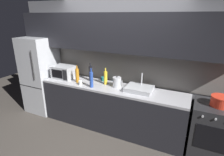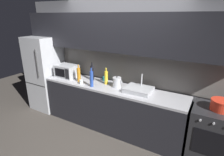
# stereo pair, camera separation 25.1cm
# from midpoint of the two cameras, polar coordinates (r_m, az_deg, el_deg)

# --- Properties ---
(ground_plane) EXTENTS (10.00, 10.00, 0.00)m
(ground_plane) POSITION_cam_midpoint_polar(r_m,az_deg,el_deg) (3.34, -6.47, -22.37)
(ground_plane) COLOR #3D3833
(back_wall) EXTENTS (4.62, 0.44, 2.50)m
(back_wall) POSITION_cam_midpoint_polar(r_m,az_deg,el_deg) (3.59, 4.08, 8.55)
(back_wall) COLOR slate
(back_wall) RESTS_ON ground
(counter_run) EXTENTS (2.88, 0.60, 0.90)m
(counter_run) POSITION_cam_midpoint_polar(r_m,az_deg,el_deg) (3.70, 1.62, -9.16)
(counter_run) COLOR black
(counter_run) RESTS_ON ground
(refrigerator) EXTENTS (0.68, 0.69, 1.74)m
(refrigerator) POSITION_cam_midpoint_polar(r_m,az_deg,el_deg) (4.62, -18.60, 1.35)
(refrigerator) COLOR #ADAFB5
(refrigerator) RESTS_ON ground
(oven_range) EXTENTS (0.60, 0.62, 0.90)m
(oven_range) POSITION_cam_midpoint_polar(r_m,az_deg,el_deg) (3.37, 30.34, -15.17)
(oven_range) COLOR #232326
(oven_range) RESTS_ON ground
(microwave) EXTENTS (0.46, 0.35, 0.27)m
(microwave) POSITION_cam_midpoint_polar(r_m,az_deg,el_deg) (4.12, -12.29, 2.17)
(microwave) COLOR #A8AAAF
(microwave) RESTS_ON counter_run
(sink_basin) EXTENTS (0.48, 0.38, 0.30)m
(sink_basin) POSITION_cam_midpoint_polar(r_m,az_deg,el_deg) (3.32, 10.46, -3.61)
(sink_basin) COLOR #ADAFB5
(sink_basin) RESTS_ON counter_run
(kettle) EXTENTS (0.20, 0.16, 0.22)m
(kettle) POSITION_cam_midpoint_polar(r_m,az_deg,el_deg) (3.46, 3.63, -1.34)
(kettle) COLOR #B7BABF
(kettle) RESTS_ON counter_run
(wine_bottle_blue) EXTENTS (0.07, 0.07, 0.37)m
(wine_bottle_blue) POSITION_cam_midpoint_polar(r_m,az_deg,el_deg) (3.47, -4.38, -0.28)
(wine_bottle_blue) COLOR #234299
(wine_bottle_blue) RESTS_ON counter_run
(wine_bottle_amber) EXTENTS (0.07, 0.07, 0.35)m
(wine_bottle_amber) POSITION_cam_midpoint_polar(r_m,az_deg,el_deg) (3.78, -8.50, 1.06)
(wine_bottle_amber) COLOR #B27019
(wine_bottle_amber) RESTS_ON counter_run
(wine_bottle_yellow) EXTENTS (0.07, 0.07, 0.33)m
(wine_bottle_yellow) POSITION_cam_midpoint_polar(r_m,az_deg,el_deg) (3.59, 0.15, 0.15)
(wine_bottle_yellow) COLOR gold
(wine_bottle_yellow) RESTS_ON counter_run
(wine_bottle_dark) EXTENTS (0.08, 0.08, 0.38)m
(wine_bottle_dark) POSITION_cam_midpoint_polar(r_m,az_deg,el_deg) (3.81, -4.36, 1.62)
(wine_bottle_dark) COLOR black
(wine_bottle_dark) RESTS_ON counter_run
(mug_clear) EXTENTS (0.07, 0.07, 0.09)m
(mug_clear) POSITION_cam_midpoint_polar(r_m,az_deg,el_deg) (3.66, -7.68, -1.22)
(mug_clear) COLOR silver
(mug_clear) RESTS_ON counter_run
(mug_teal) EXTENTS (0.09, 0.09, 0.09)m
(mug_teal) POSITION_cam_midpoint_polar(r_m,az_deg,el_deg) (3.81, -0.47, -0.23)
(mug_teal) COLOR #19666B
(mug_teal) RESTS_ON counter_run
(cooking_pot) EXTENTS (0.28, 0.28, 0.16)m
(cooking_pot) POSITION_cam_midpoint_polar(r_m,az_deg,el_deg) (3.14, 32.97, -7.18)
(cooking_pot) COLOR red
(cooking_pot) RESTS_ON oven_range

